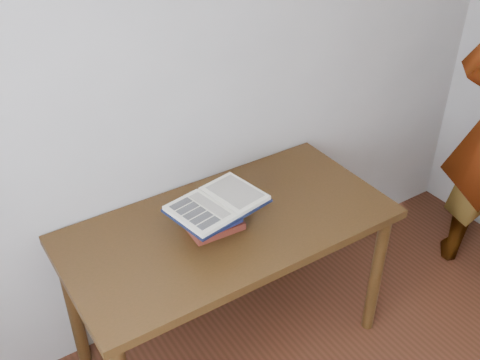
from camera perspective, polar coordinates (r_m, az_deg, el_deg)
desk at (r=2.49m, az=-1.10°, el=-6.13°), size 1.43×0.72×0.77m
book_stack at (r=2.37m, az=-2.46°, el=-3.54°), size 0.28×0.21×0.12m
open_book at (r=2.30m, az=-2.31°, el=-2.42°), size 0.42×0.33×0.03m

